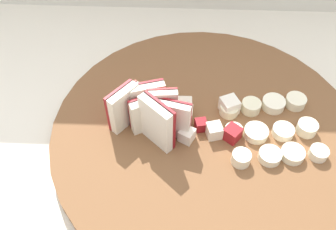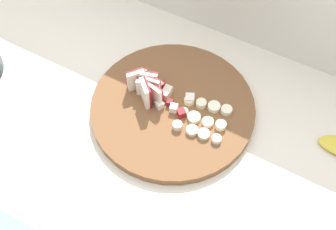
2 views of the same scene
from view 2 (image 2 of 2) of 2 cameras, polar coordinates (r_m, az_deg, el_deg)
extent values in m
plane|color=#B2ADA3|center=(1.83, -4.33, -15.66)|extent=(10.00, 10.00, 0.00)
cube|color=silver|center=(1.40, -5.53, -9.89)|extent=(1.30, 0.72, 0.92)
cube|color=silver|center=(1.41, 2.10, 5.67)|extent=(2.40, 0.04, 1.29)
cylinder|color=brown|center=(0.97, 0.66, 1.01)|extent=(0.39, 0.39, 0.02)
cube|color=maroon|center=(0.95, -2.86, 3.13)|extent=(0.04, 0.04, 0.06)
cube|color=white|center=(0.95, -3.24, 3.03)|extent=(0.04, 0.04, 0.06)
cube|color=maroon|center=(0.95, -1.71, 3.10)|extent=(0.04, 0.02, 0.06)
cube|color=white|center=(0.95, -1.95, 2.89)|extent=(0.05, 0.02, 0.06)
cube|color=#A32323|center=(0.96, -2.03, 4.06)|extent=(0.04, 0.01, 0.06)
cube|color=#EFE5CC|center=(0.96, -2.16, 3.82)|extent=(0.04, 0.01, 0.06)
cube|color=maroon|center=(0.97, -3.18, 4.18)|extent=(0.04, 0.02, 0.05)
cube|color=#EFE5CC|center=(0.97, -3.21, 3.86)|extent=(0.04, 0.03, 0.05)
cube|color=maroon|center=(0.98, -2.63, 5.01)|extent=(0.04, 0.02, 0.06)
cube|color=beige|center=(0.97, -2.72, 4.72)|extent=(0.04, 0.02, 0.06)
cube|color=#B22D23|center=(0.98, -4.07, 5.16)|extent=(0.03, 0.03, 0.05)
cube|color=beige|center=(0.98, -3.95, 4.91)|extent=(0.03, 0.04, 0.05)
cube|color=maroon|center=(0.98, -4.63, 5.15)|extent=(0.03, 0.04, 0.06)
cube|color=#EFE5CC|center=(0.98, -4.50, 4.87)|extent=(0.04, 0.04, 0.06)
cube|color=beige|center=(0.98, -0.03, 3.48)|extent=(0.02, 0.02, 0.02)
cube|color=#EFE5CC|center=(0.99, -1.10, 4.22)|extent=(0.02, 0.02, 0.01)
cube|color=maroon|center=(0.94, 1.87, 0.29)|extent=(0.03, 0.03, 0.02)
cube|color=maroon|center=(0.96, 0.26, 1.73)|extent=(0.02, 0.02, 0.01)
cube|color=#EFE5CC|center=(0.95, 0.81, 0.98)|extent=(0.02, 0.02, 0.02)
cube|color=white|center=(0.96, 3.07, 2.28)|extent=(0.03, 0.03, 0.02)
cube|color=#A32323|center=(0.99, -0.74, 4.26)|extent=(0.02, 0.02, 0.01)
cube|color=beige|center=(0.97, -0.38, 2.91)|extent=(0.02, 0.02, 0.02)
cube|color=white|center=(0.96, -1.18, 1.45)|extent=(0.02, 0.02, 0.02)
cylinder|color=#F4EAC6|center=(0.93, 1.32, -1.49)|extent=(0.02, 0.02, 0.02)
cylinder|color=#F4EAC6|center=(0.92, 3.38, -2.16)|extent=(0.03, 0.03, 0.01)
cylinder|color=#F4EAC6|center=(0.92, 5.01, -2.68)|extent=(0.03, 0.03, 0.01)
cylinder|color=white|center=(0.92, 6.78, -3.35)|extent=(0.02, 0.02, 0.01)
cylinder|color=#F4EAC6|center=(0.95, 2.15, 0.39)|extent=(0.02, 0.02, 0.01)
cylinder|color=#F4EAC6|center=(0.94, 3.65, -0.32)|extent=(0.03, 0.03, 0.01)
cylinder|color=white|center=(0.94, 5.59, -1.00)|extent=(0.03, 0.03, 0.01)
cylinder|color=#F4EAC6|center=(0.93, 7.38, -1.44)|extent=(0.03, 0.03, 0.01)
cylinder|color=beige|center=(0.97, 2.96, 2.00)|extent=(0.02, 0.02, 0.01)
cylinder|color=beige|center=(0.96, 4.66, 1.61)|extent=(0.03, 0.03, 0.01)
cylinder|color=white|center=(0.96, 6.44, 1.15)|extent=(0.03, 0.03, 0.01)
cylinder|color=#F4EAC6|center=(0.96, 8.17, 0.66)|extent=(0.03, 0.03, 0.01)
camera|label=1|loc=(0.55, -16.78, 3.04)|focal=39.23mm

